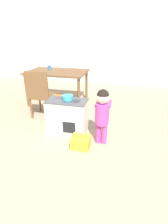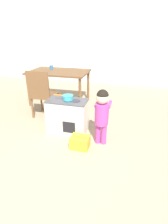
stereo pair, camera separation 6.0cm
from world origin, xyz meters
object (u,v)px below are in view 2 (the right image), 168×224
at_px(dining_chair_near, 42,93).
at_px(dining_table, 59,75).
at_px(child_figure, 102,111).
at_px(cup_on_table, 51,68).
at_px(play_kitchen, 68,116).
at_px(toy_basket, 80,142).
at_px(toy_pot, 68,97).

bearing_deg(dining_chair_near, dining_table, 88.31).
bearing_deg(child_figure, cup_on_table, 133.86).
distance_m(play_kitchen, child_figure, 0.65).
bearing_deg(dining_chair_near, cup_on_table, 102.31).
relative_size(toy_basket, cup_on_table, 2.77).
xyz_separation_m(child_figure, dining_chair_near, (-1.20, 0.58, -0.04)).
distance_m(play_kitchen, dining_table, 1.35).
bearing_deg(dining_chair_near, child_figure, -25.70).
bearing_deg(dining_chair_near, toy_pot, -30.79).
xyz_separation_m(dining_chair_near, cup_on_table, (-0.19, 0.87, 0.30)).
height_order(toy_basket, dining_table, dining_table).
bearing_deg(toy_pot, cup_on_table, 123.53).
bearing_deg(child_figure, dining_table, 131.18).
relative_size(toy_pot, cup_on_table, 3.26).
xyz_separation_m(toy_pot, dining_chair_near, (-0.64, 0.38, -0.12)).
xyz_separation_m(child_figure, toy_basket, (-0.26, -0.19, -0.43)).
xyz_separation_m(child_figure, dining_table, (-1.18, 1.34, 0.12)).
distance_m(play_kitchen, toy_pot, 0.32).
height_order(toy_pot, toy_basket, toy_pot).
xyz_separation_m(child_figure, cup_on_table, (-1.39, 1.44, 0.25)).
bearing_deg(dining_chair_near, toy_basket, -39.27).
xyz_separation_m(play_kitchen, cup_on_table, (-0.81, 1.25, 0.50)).
height_order(dining_table, dining_chair_near, dining_chair_near).
bearing_deg(play_kitchen, dining_chair_near, 148.70).
distance_m(toy_basket, cup_on_table, 2.10).
xyz_separation_m(dining_table, dining_chair_near, (-0.02, -0.77, -0.17)).
height_order(child_figure, cup_on_table, same).
bearing_deg(cup_on_table, dining_chair_near, -77.69).
height_order(dining_table, cup_on_table, cup_on_table).
bearing_deg(child_figure, play_kitchen, 161.05).
relative_size(child_figure, cup_on_table, 8.83).
height_order(child_figure, dining_table, child_figure).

